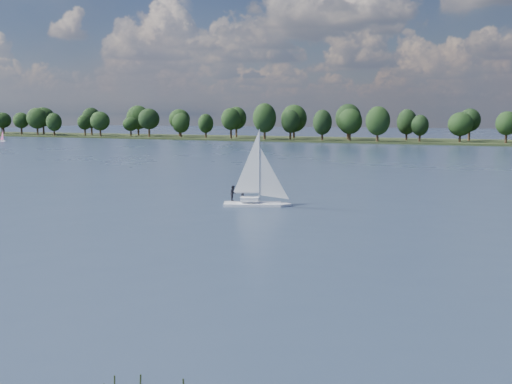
# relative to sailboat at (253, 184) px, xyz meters

# --- Properties ---
(ground) EXTENTS (700.00, 700.00, 0.00)m
(ground) POSITION_rel_sailboat_xyz_m (0.42, 59.86, -2.71)
(ground) COLOR #233342
(ground) RESTS_ON ground
(far_shore) EXTENTS (660.00, 40.00, 1.50)m
(far_shore) POSITION_rel_sailboat_xyz_m (0.42, 171.86, -2.71)
(far_shore) COLOR black
(far_shore) RESTS_ON ground
(sailboat) EXTENTS (7.62, 4.56, 9.70)m
(sailboat) POSITION_rel_sailboat_xyz_m (0.00, 0.00, 0.00)
(sailboat) COLOR silver
(sailboat) RESTS_ON ground
(dinghy_pink) EXTENTS (3.18, 1.37, 5.00)m
(dinghy_pink) POSITION_rel_sailboat_xyz_m (-159.30, 113.30, -1.53)
(dinghy_pink) COLOR white
(dinghy_pink) RESTS_ON ground
(pontoon) EXTENTS (4.38, 2.95, 0.50)m
(pontoon) POSITION_rel_sailboat_xyz_m (-190.85, 155.33, -2.71)
(pontoon) COLOR #55575A
(pontoon) RESTS_ON ground
(treeline) EXTENTS (562.16, 73.28, 17.58)m
(treeline) POSITION_rel_sailboat_xyz_m (-16.83, 167.97, 5.23)
(treeline) COLOR black
(treeline) RESTS_ON ground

